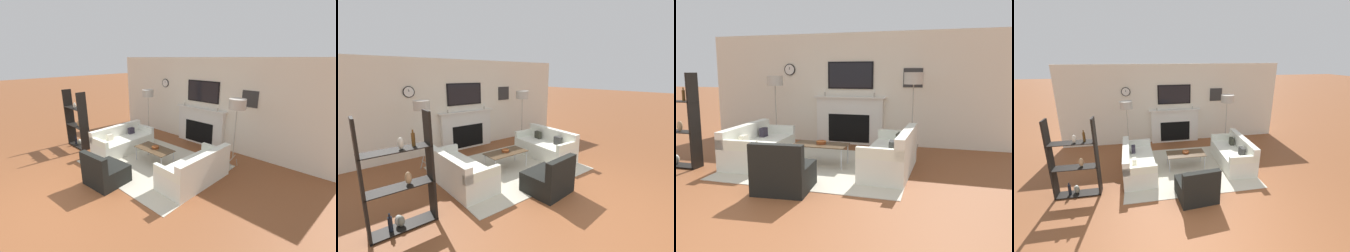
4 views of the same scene
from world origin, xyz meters
TOP-DOWN VIEW (x-y plane):
  - ground_plane at (0.00, 0.00)m, footprint 60.00×60.00m
  - fireplace_wall at (0.00, 4.73)m, footprint 7.57×0.28m
  - area_rug at (0.00, 2.57)m, footprint 3.29×2.66m
  - couch_left at (-1.33, 2.57)m, footprint 0.85×1.81m
  - couch_right at (1.34, 2.57)m, footprint 0.83×1.76m
  - armchair at (-0.09, 1.18)m, footprint 0.85×0.83m
  - coffee_table at (-0.03, 2.62)m, footprint 1.03×0.52m
  - decorative_bowl at (-0.03, 2.65)m, footprint 0.19×0.19m
  - floor_lamp_left at (-1.58, 3.83)m, footprint 0.37×0.37m
  - floor_lamp_right at (1.58, 3.83)m, footprint 0.40×0.40m
  - shelf_unit at (-2.62, 1.81)m, footprint 0.96×0.28m

SIDE VIEW (x-z plane):
  - ground_plane at x=0.00m, z-range 0.00..0.00m
  - area_rug at x=0.00m, z-range 0.00..0.01m
  - armchair at x=-0.09m, z-range -0.13..0.64m
  - couch_left at x=-1.33m, z-range -0.09..0.63m
  - couch_right at x=1.34m, z-range -0.10..0.67m
  - coffee_table at x=-0.03m, z-range 0.18..0.59m
  - decorative_bowl at x=-0.03m, z-range 0.42..0.47m
  - shelf_unit at x=-2.62m, z-range -0.10..1.65m
  - fireplace_wall at x=0.00m, z-range -0.13..2.57m
  - floor_lamp_left at x=-1.58m, z-range 0.69..2.37m
  - floor_lamp_right at x=1.58m, z-range 0.73..2.49m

